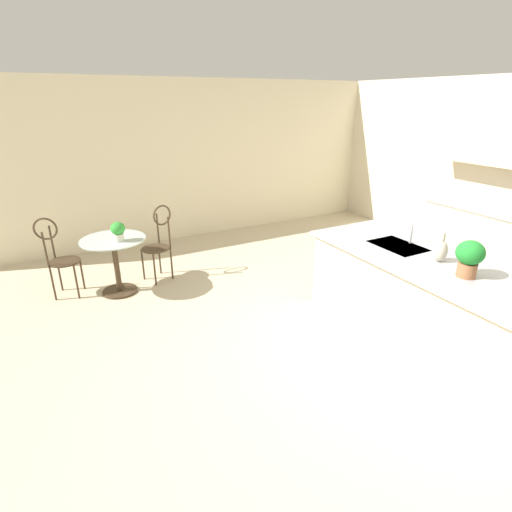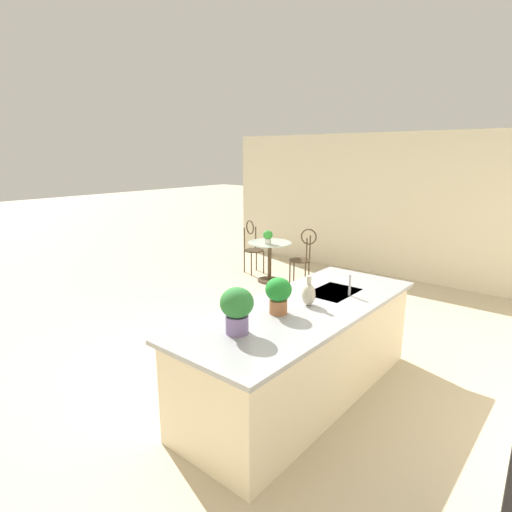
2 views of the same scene
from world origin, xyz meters
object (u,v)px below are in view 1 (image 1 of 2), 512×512
Objects in this scene: chair_near_window at (58,253)px; potted_plant_counter_near at (470,256)px; bistro_table at (116,261)px; chair_by_island at (158,240)px; potted_plant_on_table at (118,230)px; vase_on_counter at (441,251)px.

chair_near_window is 3.13× the size of potted_plant_counter_near.
chair_by_island is at bearing 106.41° from bistro_table.
potted_plant_on_table is at bearing 60.82° from chair_near_window.
bistro_table is 0.46m from potted_plant_on_table.
chair_near_window is at bearing -112.16° from bistro_table.
chair_by_island is 3.78m from potted_plant_counter_near.
chair_by_island is 0.71m from potted_plant_on_table.
chair_near_window is 4.26× the size of potted_plant_on_table.
chair_by_island is 3.52m from vase_on_counter.
potted_plant_on_table is at bearing -135.65° from vase_on_counter.
chair_near_window is (-0.26, -0.63, 0.13)m from bistro_table.
chair_by_island reaches higher than potted_plant_on_table.
vase_on_counter is (2.89, 1.96, 0.46)m from chair_by_island.
bistro_table is 3.27× the size of potted_plant_on_table.
vase_on_counter is at bearing 43.61° from bistro_table.
chair_by_island is at bearing -149.96° from potted_plant_counter_near.
bistro_table is 2.41× the size of potted_plant_counter_near.
potted_plant_counter_near is at bearing 39.12° from bistro_table.
vase_on_counter is (2.71, 2.58, 0.58)m from bistro_table.
potted_plant_on_table is (0.13, 0.06, 0.43)m from bistro_table.
chair_by_island is at bearing 119.02° from potted_plant_on_table.
bistro_table is at bearing 67.84° from chair_near_window.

